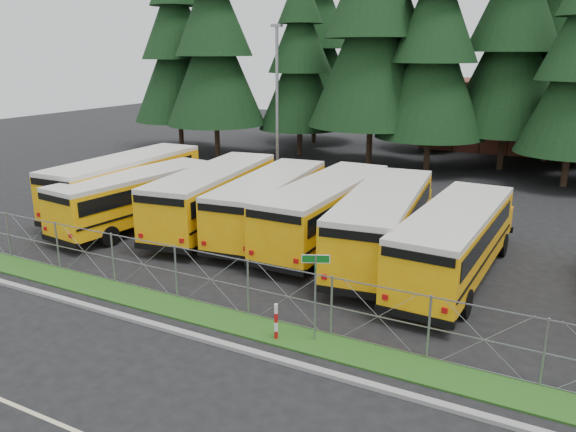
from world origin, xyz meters
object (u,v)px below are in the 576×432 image
object	(u,v)px
bus_2	(218,197)
bus_3	(273,204)
striped_bollard	(276,322)
bus_1	(143,199)
bus_4	(329,212)
street_sign	(315,279)
bus_5	(385,224)
bus_6	(457,243)
light_standard	(277,101)
bus_0	(132,184)

from	to	relation	value
bus_2	bus_3	size ratio (longest dim) A/B	1.04
striped_bollard	bus_1	bearing A→B (deg)	148.08
bus_4	bus_3	bearing A→B (deg)	179.17
bus_4	bus_1	bearing A→B (deg)	-168.32
bus_1	bus_4	world-z (taller)	bus_4
bus_2	street_sign	distance (m)	12.56
bus_1	bus_5	distance (m)	12.27
bus_3	bus_6	bearing A→B (deg)	-17.23
striped_bollard	light_standard	world-z (taller)	light_standard
bus_0	bus_6	size ratio (longest dim) A/B	1.06
bus_4	street_sign	bearing A→B (deg)	-68.74
bus_0	light_standard	world-z (taller)	light_standard
bus_1	bus_5	bearing A→B (deg)	12.21
bus_0	striped_bollard	bearing A→B (deg)	-34.46
bus_0	striped_bollard	size ratio (longest dim) A/B	9.77
street_sign	striped_bollard	distance (m)	1.86
bus_2	bus_5	world-z (taller)	bus_5
bus_3	bus_6	size ratio (longest dim) A/B	0.99
bus_2	bus_5	xyz separation A→B (m)	(8.84, -0.50, 0.01)
bus_4	bus_5	bearing A→B (deg)	-14.58
bus_1	bus_4	xyz separation A→B (m)	(9.33, 1.92, 0.09)
bus_2	bus_6	bearing A→B (deg)	-14.52
striped_bollard	light_standard	bearing A→B (deg)	118.64
bus_3	striped_bollard	size ratio (longest dim) A/B	9.16
bus_5	street_sign	bearing A→B (deg)	-93.44
bus_3	bus_6	world-z (taller)	bus_6
bus_2	light_standard	bearing A→B (deg)	92.48
bus_0	bus_3	distance (m)	8.81
bus_0	light_standard	distance (m)	10.80
bus_5	bus_3	bearing A→B (deg)	165.37
bus_6	light_standard	bearing A→B (deg)	144.33
bus_1	bus_3	world-z (taller)	bus_3
bus_3	striped_bollard	bearing A→B (deg)	-66.89
bus_5	bus_1	bearing A→B (deg)	178.59
bus_2	bus_6	world-z (taller)	bus_2
bus_4	bus_5	world-z (taller)	bus_5
bus_5	striped_bollard	size ratio (longest dim) A/B	9.64
bus_6	striped_bollard	world-z (taller)	bus_6
bus_5	bus_2	bearing A→B (deg)	169.93
bus_6	street_sign	bearing A→B (deg)	-108.76
light_standard	bus_1	bearing A→B (deg)	-98.61
bus_2	striped_bollard	world-z (taller)	bus_2
bus_5	bus_6	xyz separation A→B (m)	(3.17, -0.89, -0.06)
bus_1	bus_2	bearing A→B (deg)	32.97
bus_6	striped_bollard	distance (m)	8.45
bus_6	street_sign	size ratio (longest dim) A/B	3.94
bus_4	bus_6	xyz separation A→B (m)	(6.06, -1.64, -0.03)
bus_6	light_standard	size ratio (longest dim) A/B	1.09
street_sign	light_standard	size ratio (longest dim) A/B	0.28
bus_4	bus_6	bearing A→B (deg)	-15.09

